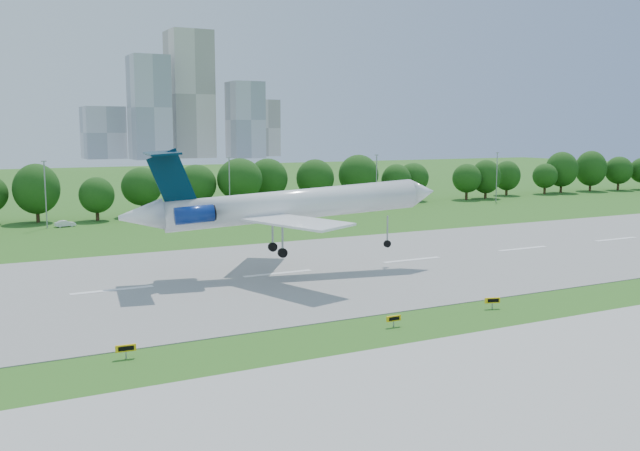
{
  "coord_description": "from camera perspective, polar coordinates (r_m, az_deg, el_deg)",
  "views": [
    {
      "loc": [
        -35.3,
        -53.76,
        17.59
      ],
      "look_at": [
        2.21,
        18.0,
        6.74
      ],
      "focal_mm": 40.0,
      "sensor_mm": 36.0,
      "label": 1
    }
  ],
  "objects": [
    {
      "name": "runway",
      "position": [
        88.08,
        -3.39,
        -3.87
      ],
      "size": [
        400.0,
        45.0,
        0.08
      ],
      "primitive_type": "cube",
      "color": "gray",
      "rests_on": "ground"
    },
    {
      "name": "taxiway",
      "position": [
        53.23,
        16.42,
        -11.94
      ],
      "size": [
        400.0,
        23.0,
        0.08
      ],
      "primitive_type": "cube",
      "color": "#ADADA8",
      "rests_on": "ground"
    },
    {
      "name": "light_poles",
      "position": [
        140.12,
        -13.98,
        2.8
      ],
      "size": [
        175.9,
        0.25,
        12.19
      ],
      "color": "gray",
      "rests_on": "ground"
    },
    {
      "name": "taxi_sign_left",
      "position": [
        57.95,
        -15.28,
        -9.47
      ],
      "size": [
        1.59,
        0.32,
        1.11
      ],
      "rotation": [
        0.0,
        0.0,
        -0.08
      ],
      "color": "gray",
      "rests_on": "ground"
    },
    {
      "name": "taxi_sign_right",
      "position": [
        73.05,
        13.63,
        -5.86
      ],
      "size": [
        1.57,
        0.6,
        1.11
      ],
      "rotation": [
        0.0,
        0.0,
        -0.28
      ],
      "color": "gray",
      "rests_on": "ground"
    },
    {
      "name": "ground",
      "position": [
        66.68,
        5.54,
        -7.7
      ],
      "size": [
        600.0,
        600.0,
        0.0
      ],
      "primitive_type": "plane",
      "color": "#2A641A",
      "rests_on": "ground"
    },
    {
      "name": "skyline",
      "position": [
        464.74,
        -10.78,
        9.09
      ],
      "size": [
        127.0,
        52.0,
        80.0
      ],
      "color": "#B2B2B7",
      "rests_on": "ground"
    },
    {
      "name": "service_vehicle_a",
      "position": [
        138.65,
        -19.71,
        0.14
      ],
      "size": [
        3.74,
        1.71,
        1.19
      ],
      "primitive_type": "imported",
      "rotation": [
        0.0,
        0.0,
        1.7
      ],
      "color": "white",
      "rests_on": "ground"
    },
    {
      "name": "airliner",
      "position": [
        87.16,
        -3.38,
        1.65
      ],
      "size": [
        40.31,
        29.02,
        13.18
      ],
      "rotation": [
        0.0,
        -0.06,
        -0.16
      ],
      "color": "white",
      "rests_on": "ground"
    },
    {
      "name": "taxi_sign_centre",
      "position": [
        64.97,
        5.92,
        -7.42
      ],
      "size": [
        1.47,
        0.21,
        1.03
      ],
      "rotation": [
        0.0,
        0.0,
        -0.01
      ],
      "color": "gray",
      "rests_on": "ground"
    },
    {
      "name": "service_vehicle_b",
      "position": [
        139.69,
        -13.52,
        0.47
      ],
      "size": [
        4.21,
        2.22,
        1.36
      ],
      "primitive_type": "imported",
      "rotation": [
        0.0,
        0.0,
        1.73
      ],
      "color": "silver",
      "rests_on": "ground"
    },
    {
      "name": "tree_line",
      "position": [
        150.41,
        -13.96,
        3.06
      ],
      "size": [
        288.4,
        8.4,
        10.4
      ],
      "color": "#382314",
      "rests_on": "ground"
    }
  ]
}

